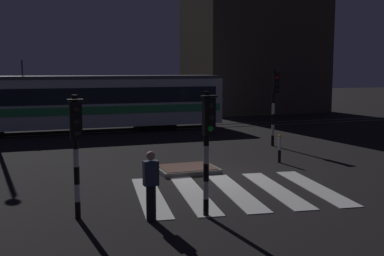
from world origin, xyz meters
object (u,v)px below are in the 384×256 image
Objects in this scene: traffic_light_corner_far_right at (274,96)px; tram at (72,102)px; pedestrian_waiting_at_kerb at (151,185)px; traffic_light_corner_near_left at (76,139)px; traffic_light_kerb_mid_left at (208,135)px; bollard_island_edge at (280,149)px.

tram is (-8.48, 8.20, -0.61)m from traffic_light_corner_far_right.
traffic_light_corner_far_right is 2.10× the size of pedestrian_waiting_at_kerb.
traffic_light_corner_far_right reaches higher than traffic_light_corner_near_left.
traffic_light_kerb_mid_left is 2.81× the size of bollard_island_edge.
tram is 13.60m from bollard_island_edge.
traffic_light_corner_near_left is 2.74× the size of bollard_island_edge.
traffic_light_corner_near_left is 0.98× the size of traffic_light_kerb_mid_left.
traffic_light_corner_near_left is at bearing 164.49° from traffic_light_kerb_mid_left.
traffic_light_corner_far_right is at bearing 39.38° from traffic_light_corner_near_left.
traffic_light_kerb_mid_left reaches higher than traffic_light_corner_near_left.
tram is at bearing 119.98° from bollard_island_edge.
traffic_light_corner_near_left is 3.16m from traffic_light_kerb_mid_left.
pedestrian_waiting_at_kerb is 8.39m from bollard_island_edge.
traffic_light_corner_far_right is 0.20× the size of tram.
bollard_island_edge is (-1.71, -3.53, -1.81)m from traffic_light_corner_far_right.
traffic_light_kerb_mid_left is at bearing -84.62° from tram.
traffic_light_corner_far_right is 12.14m from pedestrian_waiting_at_kerb.
traffic_light_corner_far_right is 3.23× the size of bollard_island_edge.
traffic_light_kerb_mid_left is at bearing -15.51° from traffic_light_corner_near_left.
pedestrian_waiting_at_kerb is (1.66, -0.66, -1.13)m from traffic_light_corner_near_left.
traffic_light_corner_far_right reaches higher than pedestrian_waiting_at_kerb.
bollard_island_edge is at bearing 38.82° from pedestrian_waiting_at_kerb.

